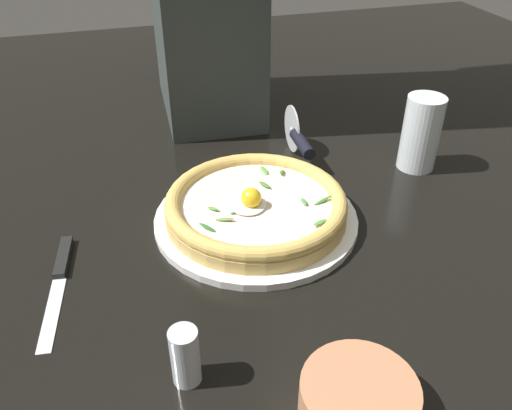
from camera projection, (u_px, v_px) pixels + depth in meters
ground_plane at (242, 248)px, 0.79m from camera, size 2.40×2.40×0.03m
pizza_plate at (256, 219)px, 0.82m from camera, size 0.32×0.32×0.01m
pizza at (256, 205)px, 0.80m from camera, size 0.28×0.28×0.06m
side_bowl at (358, 399)px, 0.53m from camera, size 0.12×0.12×0.04m
pizza_cutter at (298, 138)px, 0.96m from camera, size 0.15×0.03×0.09m
table_knife at (60, 272)px, 0.72m from camera, size 0.21×0.04×0.01m
drinking_glass at (420, 138)px, 0.93m from camera, size 0.07×0.07×0.14m
pepper_shaker at (185, 356)px, 0.56m from camera, size 0.03×0.03×0.07m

